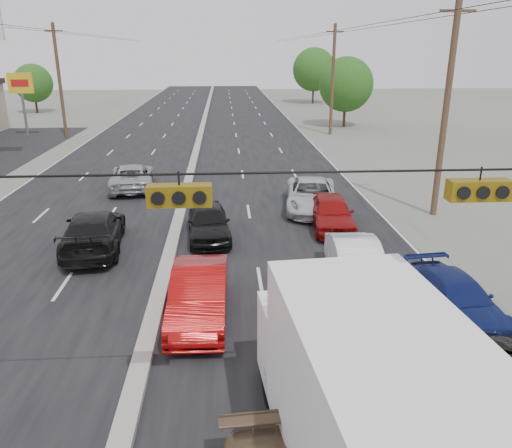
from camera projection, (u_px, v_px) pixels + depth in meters
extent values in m
cube|color=black|center=(195.00, 157.00, 38.06)|extent=(20.00, 160.00, 0.02)
cube|color=gray|center=(195.00, 155.00, 38.03)|extent=(0.50, 160.00, 0.20)
cylinder|color=#422D1E|center=(60.00, 82.00, 45.08)|extent=(0.30, 0.30, 10.00)
cube|color=#422D1E|center=(53.00, 31.00, 43.66)|extent=(1.60, 0.12, 0.12)
cylinder|color=#422D1E|center=(446.00, 112.00, 23.04)|extent=(0.30, 0.30, 10.00)
cube|color=#422D1E|center=(458.00, 11.00, 21.62)|extent=(1.60, 0.12, 0.12)
cylinder|color=#422D1E|center=(333.00, 81.00, 46.59)|extent=(0.30, 0.30, 10.00)
cube|color=#422D1E|center=(335.00, 31.00, 45.18)|extent=(1.60, 0.12, 0.12)
cylinder|color=black|center=(83.00, 176.00, 7.88)|extent=(25.00, 0.04, 0.04)
cube|color=#72590C|center=(180.00, 195.00, 8.09)|extent=(1.05, 0.30, 0.35)
cube|color=#72590C|center=(478.00, 190.00, 8.39)|extent=(1.05, 0.30, 0.35)
cylinder|color=slate|center=(23.00, 105.00, 45.53)|extent=(0.24, 0.24, 6.00)
cube|color=gold|center=(20.00, 83.00, 44.90)|extent=(2.20, 0.25, 1.80)
cylinder|color=#382619|center=(36.00, 104.00, 64.64)|extent=(0.28, 0.28, 2.16)
sphere|color=#1E4C14|center=(33.00, 83.00, 63.77)|extent=(4.80, 4.80, 4.80)
cylinder|color=#382619|center=(344.00, 115.00, 52.69)|extent=(0.28, 0.28, 2.52)
sphere|color=#1E4C14|center=(346.00, 84.00, 51.67)|extent=(5.60, 5.60, 5.60)
cylinder|color=#382619|center=(313.00, 94.00, 76.25)|extent=(0.28, 0.28, 2.88)
sphere|color=#1E4C14|center=(314.00, 69.00, 75.09)|extent=(6.40, 6.40, 6.40)
cube|color=white|center=(380.00, 413.00, 7.81)|extent=(3.11, 5.56, 3.00)
cube|color=white|center=(318.00, 341.00, 11.48)|extent=(2.73, 2.24, 1.93)
cylinder|color=black|center=(271.00, 384.00, 11.35)|extent=(0.40, 0.99, 0.96)
cylinder|color=black|center=(366.00, 375.00, 11.66)|extent=(0.40, 0.99, 0.96)
imported|color=#9B0909|center=(199.00, 295.00, 14.87)|extent=(1.74, 4.71, 1.54)
imported|color=black|center=(209.00, 222.00, 21.30)|extent=(2.07, 4.44, 1.47)
imported|color=white|center=(357.00, 264.00, 17.10)|extent=(1.77, 4.59, 1.49)
imported|color=silver|center=(312.00, 195.00, 25.12)|extent=(3.21, 5.76, 1.52)
imported|color=navy|center=(456.00, 298.00, 14.98)|extent=(2.14, 4.45, 1.25)
imported|color=maroon|center=(331.00, 213.00, 22.44)|extent=(2.03, 4.54, 1.52)
imported|color=black|center=(94.00, 231.00, 20.07)|extent=(2.81, 5.65, 1.58)
imported|color=#989AA0|center=(132.00, 177.00, 28.98)|extent=(3.04, 5.48, 1.45)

